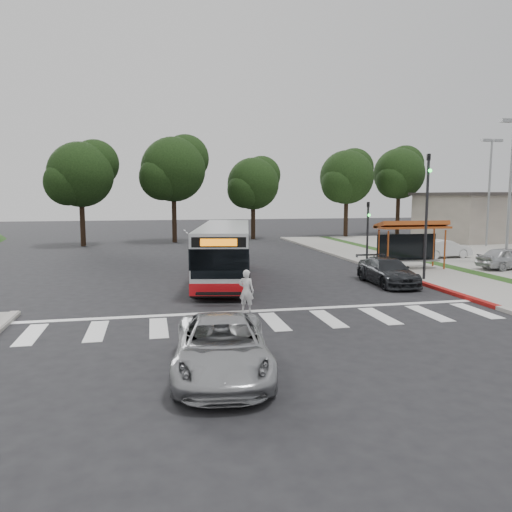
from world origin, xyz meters
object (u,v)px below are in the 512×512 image
object	(u,v)px
transit_bus	(225,253)
pedestrian	(246,291)
dark_sedan	(387,271)
silver_suv_south	(222,347)

from	to	relation	value
transit_bus	pedestrian	world-z (taller)	transit_bus
dark_sedan	silver_suv_south	distance (m)	14.60
pedestrian	dark_sedan	size ratio (longest dim) A/B	0.36
pedestrian	silver_suv_south	world-z (taller)	pedestrian
transit_bus	silver_suv_south	xyz separation A→B (m)	(-2.08, -13.56, -0.75)
transit_bus	silver_suv_south	bearing A→B (deg)	-87.78
dark_sedan	silver_suv_south	size ratio (longest dim) A/B	0.91
pedestrian	transit_bus	bearing A→B (deg)	-59.91
pedestrian	dark_sedan	bearing A→B (deg)	-119.39
transit_bus	dark_sedan	distance (m)	8.27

